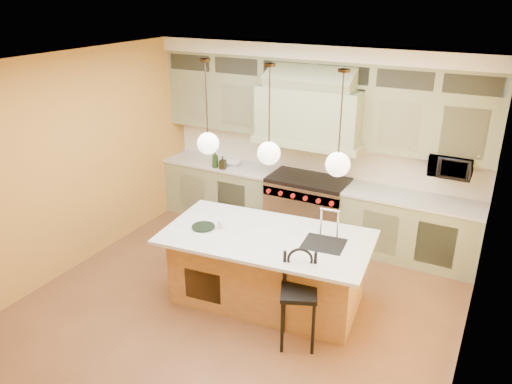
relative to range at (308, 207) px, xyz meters
The scene contains 18 objects.
floor 2.20m from the range, 90.00° to the right, with size 5.00×5.00×0.00m, color brown.
ceiling 3.23m from the range, 90.00° to the right, with size 5.00×5.00×0.00m, color white.
wall_back 1.03m from the range, 90.00° to the left, with size 5.00×5.00×0.00m, color #B07D30.
wall_front 4.74m from the range, 90.00° to the right, with size 5.00×5.00×0.00m, color #B07D30.
wall_left 3.43m from the range, 139.39° to the right, with size 5.00×5.00×0.00m, color #B07D30.
wall_right 3.43m from the range, 40.61° to the right, with size 5.00×5.00×0.00m, color #B07D30.
back_cabinetry 0.95m from the range, 90.00° to the left, with size 5.00×0.77×2.90m.
range is the anchor object (origin of this frame).
kitchen_island 1.88m from the range, 82.45° to the right, with size 2.56×1.54×1.35m.
counter_stool 2.58m from the range, 69.81° to the right, with size 0.50×0.50×1.09m.
microwave 2.18m from the range, ahead, with size 0.54×0.37×0.30m, color black.
oil_bottle_a 1.65m from the range, behind, with size 0.11×0.11×0.28m, color black.
oil_bottle_b 1.51m from the range, behind, with size 0.10×0.10×0.21m, color black.
fruit_bowl 1.41m from the range, behind, with size 0.25×0.25×0.06m, color silver.
cup 2.06m from the range, 99.46° to the right, with size 0.11×0.11×0.10m, color white.
pendant_left 2.43m from the range, 106.74° to the right, with size 0.26×0.26×1.11m.
pendant_center 2.38m from the range, 82.61° to the right, with size 0.26×0.26×1.11m.
pendant_right 2.58m from the range, 60.74° to the right, with size 0.26×0.26×1.11m.
Camera 1 is at (2.58, -4.44, 3.63)m, focal length 35.00 mm.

